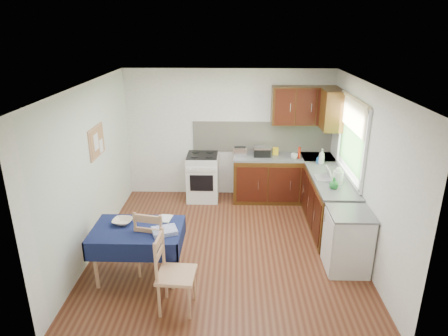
{
  "coord_description": "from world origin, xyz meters",
  "views": [
    {
      "loc": [
        0.11,
        -5.44,
        3.3
      ],
      "look_at": [
        -0.04,
        0.21,
        1.23
      ],
      "focal_mm": 32.0,
      "sensor_mm": 36.0,
      "label": 1
    }
  ],
  "objects_px": {
    "chair_far": "(153,240)",
    "sandwich_press": "(262,151)",
    "kettle": "(338,176)",
    "chair_near": "(172,271)",
    "dish_rack": "(328,178)",
    "toaster": "(240,152)",
    "dining_table": "(138,235)"
  },
  "relations": [
    {
      "from": "chair_near",
      "to": "dish_rack",
      "type": "xyz_separation_m",
      "value": [
        2.26,
        2.08,
        0.4
      ]
    },
    {
      "from": "chair_near",
      "to": "toaster",
      "type": "height_order",
      "value": "toaster"
    },
    {
      "from": "chair_near",
      "to": "kettle",
      "type": "height_order",
      "value": "kettle"
    },
    {
      "from": "toaster",
      "to": "dish_rack",
      "type": "xyz_separation_m",
      "value": [
        1.42,
        -1.14,
        -0.06
      ]
    },
    {
      "from": "dining_table",
      "to": "chair_far",
      "type": "distance_m",
      "value": 0.22
    },
    {
      "from": "chair_far",
      "to": "kettle",
      "type": "xyz_separation_m",
      "value": [
        2.72,
        1.2,
        0.5
      ]
    },
    {
      "from": "chair_far",
      "to": "toaster",
      "type": "distance_m",
      "value": 2.83
    },
    {
      "from": "chair_far",
      "to": "chair_near",
      "type": "relative_size",
      "value": 0.99
    },
    {
      "from": "dining_table",
      "to": "sandwich_press",
      "type": "xyz_separation_m",
      "value": [
        1.81,
        2.59,
        0.37
      ]
    },
    {
      "from": "chair_far",
      "to": "kettle",
      "type": "bearing_deg",
      "value": -144.45
    },
    {
      "from": "sandwich_press",
      "to": "kettle",
      "type": "relative_size",
      "value": 1.14
    },
    {
      "from": "toaster",
      "to": "kettle",
      "type": "xyz_separation_m",
      "value": [
        1.53,
        -1.32,
        0.03
      ]
    },
    {
      "from": "chair_far",
      "to": "sandwich_press",
      "type": "bearing_deg",
      "value": -110.41
    },
    {
      "from": "dining_table",
      "to": "sandwich_press",
      "type": "relative_size",
      "value": 3.85
    },
    {
      "from": "chair_far",
      "to": "kettle",
      "type": "relative_size",
      "value": 3.65
    },
    {
      "from": "chair_far",
      "to": "kettle",
      "type": "height_order",
      "value": "kettle"
    },
    {
      "from": "dining_table",
      "to": "dish_rack",
      "type": "bearing_deg",
      "value": 51.11
    },
    {
      "from": "toaster",
      "to": "sandwich_press",
      "type": "relative_size",
      "value": 0.81
    },
    {
      "from": "kettle",
      "to": "dining_table",
      "type": "bearing_deg",
      "value": -157.23
    },
    {
      "from": "dining_table",
      "to": "toaster",
      "type": "distance_m",
      "value": 2.93
    },
    {
      "from": "chair_far",
      "to": "toaster",
      "type": "relative_size",
      "value": 3.95
    },
    {
      "from": "dining_table",
      "to": "dish_rack",
      "type": "xyz_separation_m",
      "value": [
        2.82,
        1.41,
        0.31
      ]
    },
    {
      "from": "dining_table",
      "to": "dish_rack",
      "type": "relative_size",
      "value": 2.89
    },
    {
      "from": "chair_near",
      "to": "dish_rack",
      "type": "distance_m",
      "value": 3.09
    },
    {
      "from": "chair_near",
      "to": "sandwich_press",
      "type": "relative_size",
      "value": 3.21
    },
    {
      "from": "toaster",
      "to": "dish_rack",
      "type": "bearing_deg",
      "value": -39.2
    },
    {
      "from": "chair_far",
      "to": "dish_rack",
      "type": "bearing_deg",
      "value": -140.35
    },
    {
      "from": "chair_far",
      "to": "toaster",
      "type": "bearing_deg",
      "value": -103.49
    },
    {
      "from": "dining_table",
      "to": "toaster",
      "type": "xyz_separation_m",
      "value": [
        1.39,
        2.55,
        0.37
      ]
    },
    {
      "from": "chair_far",
      "to": "chair_near",
      "type": "bearing_deg",
      "value": 129.05
    },
    {
      "from": "dining_table",
      "to": "dish_rack",
      "type": "height_order",
      "value": "dish_rack"
    },
    {
      "from": "dining_table",
      "to": "sandwich_press",
      "type": "bearing_deg",
      "value": 79.49
    }
  ]
}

